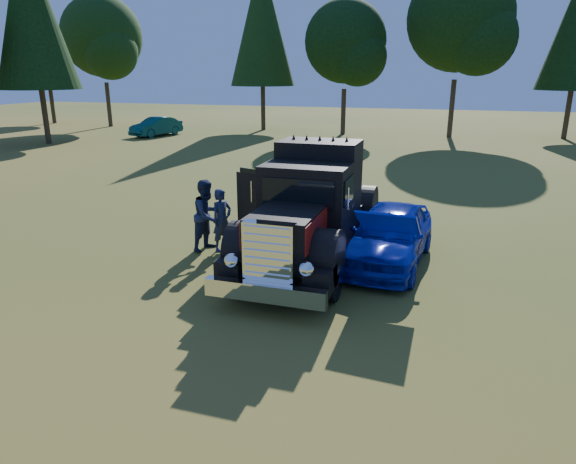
{
  "coord_description": "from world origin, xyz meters",
  "views": [
    {
      "loc": [
        4.24,
        -10.61,
        4.69
      ],
      "look_at": [
        0.82,
        0.14,
        1.16
      ],
      "focal_mm": 32.0,
      "sensor_mm": 36.0,
      "label": 1
    }
  ],
  "objects_px": {
    "hotrod_coupe": "(390,235)",
    "distant_teal_car": "(156,127)",
    "spectator_near": "(222,220)",
    "spectator_far": "(207,215)",
    "diamond_t_truck": "(310,214)"
  },
  "relations": [
    {
      "from": "diamond_t_truck",
      "to": "distant_teal_car",
      "type": "distance_m",
      "value": 29.09
    },
    {
      "from": "diamond_t_truck",
      "to": "spectator_far",
      "type": "relative_size",
      "value": 3.67
    },
    {
      "from": "hotrod_coupe",
      "to": "distant_teal_car",
      "type": "height_order",
      "value": "hotrod_coupe"
    },
    {
      "from": "spectator_near",
      "to": "distant_teal_car",
      "type": "bearing_deg",
      "value": 62.42
    },
    {
      "from": "diamond_t_truck",
      "to": "spectator_far",
      "type": "bearing_deg",
      "value": 177.6
    },
    {
      "from": "diamond_t_truck",
      "to": "distant_teal_car",
      "type": "relative_size",
      "value": 1.69
    },
    {
      "from": "diamond_t_truck",
      "to": "hotrod_coupe",
      "type": "bearing_deg",
      "value": 15.18
    },
    {
      "from": "spectator_near",
      "to": "distant_teal_car",
      "type": "distance_m",
      "value": 27.45
    },
    {
      "from": "spectator_far",
      "to": "distant_teal_car",
      "type": "distance_m",
      "value": 27.25
    },
    {
      "from": "diamond_t_truck",
      "to": "spectator_near",
      "type": "height_order",
      "value": "diamond_t_truck"
    },
    {
      "from": "spectator_near",
      "to": "spectator_far",
      "type": "height_order",
      "value": "spectator_far"
    },
    {
      "from": "spectator_far",
      "to": "distant_teal_car",
      "type": "bearing_deg",
      "value": 50.04
    },
    {
      "from": "spectator_near",
      "to": "distant_teal_car",
      "type": "relative_size",
      "value": 0.4
    },
    {
      "from": "diamond_t_truck",
      "to": "hotrod_coupe",
      "type": "relative_size",
      "value": 1.58
    },
    {
      "from": "diamond_t_truck",
      "to": "hotrod_coupe",
      "type": "xyz_separation_m",
      "value": [
        1.96,
        0.53,
        -0.52
      ]
    }
  ]
}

